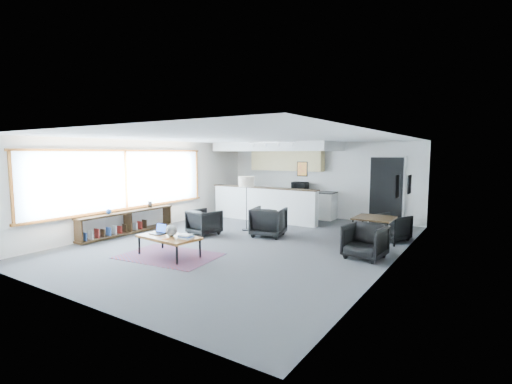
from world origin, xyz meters
The scene contains 21 objects.
room centered at (0.00, 0.00, 1.30)m, with size 7.02×9.02×2.62m.
window centered at (-3.46, -0.90, 1.46)m, with size 0.10×5.95×1.66m.
console centered at (-3.30, -1.05, 0.33)m, with size 0.35×3.00×0.80m.
kitchenette centered at (-1.20, 3.71, 1.38)m, with size 4.20×1.96×2.60m.
doorway centered at (2.30, 4.42, 1.07)m, with size 1.10×0.12×2.15m.
track_light centered at (-0.59, 2.20, 2.53)m, with size 1.60×0.07×0.15m.
wall_art_lower centered at (3.47, 0.40, 1.55)m, with size 0.03×0.38×0.48m.
wall_art_upper centered at (3.47, 1.70, 1.50)m, with size 0.03×0.34×0.44m.
kilim_rug centered at (-0.71, -1.97, 0.01)m, with size 2.22×1.64×0.01m.
coffee_table centered at (-0.71, -1.97, 0.41)m, with size 1.42×0.85×0.45m.
laptop centered at (-1.06, -1.91, 0.51)m, with size 0.32×0.26×0.22m.
ceramic_pot centered at (-0.65, -1.94, 0.57)m, with size 0.25×0.25×0.25m.
book_stack centered at (-0.23, -1.94, 0.49)m, with size 0.31×0.26×0.09m.
coaster centered at (-0.54, -2.22, 0.45)m, with size 0.12×0.12×0.01m.
armchair_left centered at (-1.48, 0.10, 0.38)m, with size 0.74×0.69×0.76m, color black.
armchair_right centered at (0.10, 0.89, 0.43)m, with size 0.84×0.78×0.86m, color black.
floor_lamp centered at (-0.85, 1.22, 1.36)m, with size 0.45×0.45×1.57m.
dining_table centered at (2.83, 1.17, 0.67)m, with size 0.88×0.88×0.73m.
dining_chair_near centered at (2.91, 0.18, 0.34)m, with size 0.66×0.62×0.68m, color black.
dining_chair_far centered at (3.00, 2.24, 0.32)m, with size 0.61×0.57×0.63m, color black.
microwave centered at (-0.58, 4.15, 1.11)m, with size 0.54×0.30×0.36m, color black.
Camera 1 is at (5.15, -7.54, 2.23)m, focal length 26.00 mm.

